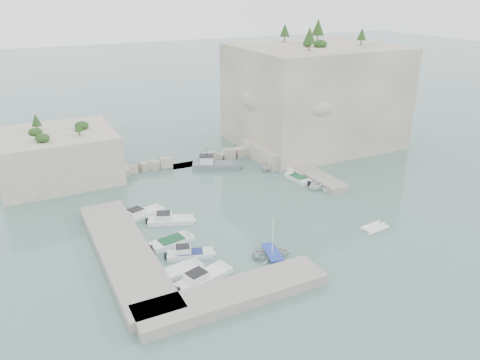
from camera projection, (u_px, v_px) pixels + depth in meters
name	position (u px, v px, depth m)	size (l,w,h in m)	color
ground	(262.00, 220.00, 56.70)	(400.00, 400.00, 0.00)	slate
cliff_east	(313.00, 96.00, 81.99)	(26.00, 22.00, 17.00)	beige
cliff_terrace	(278.00, 151.00, 76.48)	(8.00, 10.00, 2.50)	beige
outcrop_west	(58.00, 156.00, 67.68)	(16.00, 14.00, 7.00)	beige
quay_west	(124.00, 253.00, 48.60)	(5.00, 24.00, 1.10)	#9E9689
quay_south	(233.00, 294.00, 42.02)	(18.00, 4.00, 1.10)	#9E9689
ledge_east	(308.00, 171.00, 70.41)	(3.00, 16.00, 0.80)	#9E9689
breakwater	(189.00, 160.00, 74.17)	(28.00, 3.00, 1.40)	beige
motorboat_a	(142.00, 216.00, 57.49)	(6.25, 1.86, 1.40)	white
motorboat_b	(171.00, 222.00, 56.06)	(5.93, 1.94, 1.40)	white
motorboat_c	(172.00, 244.00, 51.37)	(5.33, 1.94, 0.70)	silver
motorboat_d	(190.00, 257.00, 48.93)	(5.30, 1.58, 1.40)	silver
motorboat_e	(181.00, 273.00, 46.17)	(4.76, 1.95, 0.70)	silver
motorboat_f	(204.00, 280.00, 44.99)	(6.53, 1.94, 1.40)	white
rowboat	(272.00, 256.00, 49.02)	(2.94, 4.12, 0.85)	silver
inflatable_dinghy	(374.00, 229.00, 54.51)	(3.33, 1.62, 0.44)	white
tender_east_a	(317.00, 189.00, 65.35)	(2.92, 3.38, 1.78)	white
tender_east_b	(298.00, 180.00, 68.34)	(5.06, 1.72, 0.70)	silver
tender_east_c	(293.00, 173.00, 71.01)	(4.97, 1.61, 0.70)	white
tender_east_d	(272.00, 170.00, 72.21)	(1.53, 4.06, 1.57)	silver
work_boat	(216.00, 168.00, 72.94)	(7.99, 2.36, 2.20)	slate
rowboat_mast	(273.00, 235.00, 48.06)	(0.10, 0.10, 4.20)	white
vegetation	(286.00, 40.00, 77.40)	(53.48, 13.88, 13.40)	#1E4219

